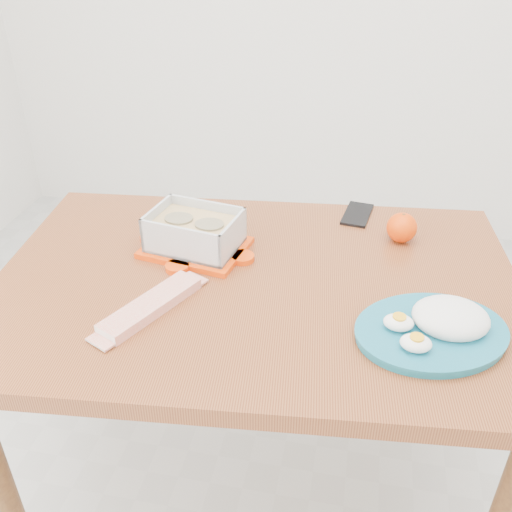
% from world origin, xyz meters
% --- Properties ---
extents(dining_table, '(1.21, 0.87, 0.75)m').
position_xyz_m(dining_table, '(-0.15, 0.09, 0.64)').
color(dining_table, brown).
rests_on(dining_table, ground).
extents(food_container, '(0.26, 0.21, 0.10)m').
position_xyz_m(food_container, '(-0.32, 0.18, 0.80)').
color(food_container, '#F24207').
rests_on(food_container, dining_table).
extents(orange_fruit, '(0.07, 0.07, 0.07)m').
position_xyz_m(orange_fruit, '(0.16, 0.32, 0.79)').
color(orange_fruit, '#FF5A05').
rests_on(orange_fruit, dining_table).
extents(rice_plate, '(0.38, 0.38, 0.08)m').
position_xyz_m(rice_plate, '(0.22, -0.03, 0.78)').
color(rice_plate, '#176981').
rests_on(rice_plate, dining_table).
extents(candy_bar, '(0.15, 0.24, 0.02)m').
position_xyz_m(candy_bar, '(-0.34, -0.06, 0.76)').
color(candy_bar, red).
rests_on(candy_bar, dining_table).
extents(smartphone, '(0.08, 0.14, 0.01)m').
position_xyz_m(smartphone, '(0.05, 0.43, 0.75)').
color(smartphone, black).
rests_on(smartphone, dining_table).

